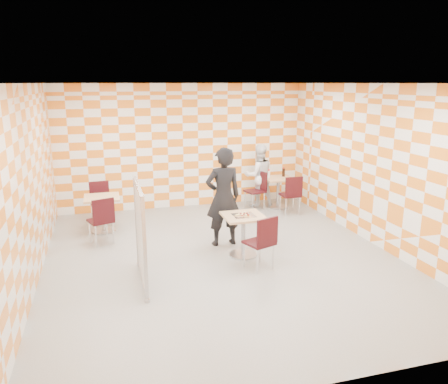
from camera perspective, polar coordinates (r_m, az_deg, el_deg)
The scene contains 15 objects.
room_shell at distance 7.86m, azimuth -1.39°, elevation 3.01°, with size 7.00×7.00×7.00m.
main_table at distance 7.74m, azimuth 2.54°, elevation -4.75°, with size 0.70×0.70×0.75m.
second_table at distance 10.82m, azimuth 7.09°, elevation 0.62°, with size 0.70×0.70×0.75m.
empty_table at distance 9.31m, azimuth -15.59°, elevation -2.02°, with size 0.70×0.70×0.75m.
chair_main_front at distance 7.15m, azimuth 5.10°, elevation -6.12°, with size 0.54×0.55×0.92m.
chair_second_front at distance 10.24m, azimuth 8.84°, elevation -0.01°, with size 0.42×0.43×0.92m.
chair_second_side at distance 10.63m, azimuth 4.46°, elevation 0.64°, with size 0.51×0.51×0.92m.
chair_empty_near at distance 8.55m, azimuth -15.65°, elevation -3.19°, with size 0.54×0.55×0.92m.
chair_empty_far at distance 9.87m, azimuth -15.84°, elevation -0.92°, with size 0.47×0.48×0.92m.
partition at distance 6.72m, azimuth -10.86°, elevation -5.45°, with size 0.08×1.38×1.55m.
man_dark at distance 8.15m, azimuth -0.11°, elevation -0.64°, with size 0.68×0.45×1.87m, color black.
man_white at distance 10.87m, azimuth 4.58°, elevation 2.16°, with size 0.75×0.58×1.54m, color white.
pizza_on_foil at distance 7.65m, azimuth 2.60°, elevation -2.96°, with size 0.40×0.40×0.04m.
sport_bottle at distance 10.78m, azimuth 5.88°, elevation 2.39°, with size 0.06×0.06×0.20m.
soda_bottle at distance 10.90m, azimuth 7.78°, elevation 2.55°, with size 0.07×0.07×0.23m.
Camera 1 is at (-1.92, -6.93, 3.01)m, focal length 35.00 mm.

